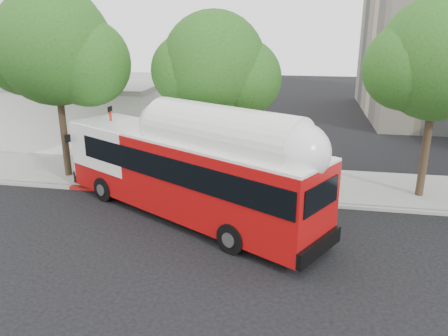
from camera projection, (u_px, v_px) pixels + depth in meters
name	position (u px, v px, depth m)	size (l,w,h in m)	color
ground	(209.00, 237.00, 17.03)	(120.00, 120.00, 0.00)	black
sidewalk	(235.00, 180.00, 23.08)	(60.00, 5.00, 0.15)	gray
curb_strip	(227.00, 198.00, 20.65)	(60.00, 0.30, 0.15)	gray
red_curb_segment	(166.00, 194.00, 21.17)	(10.00, 0.32, 0.16)	maroon
street_tree_left	(64.00, 52.00, 21.66)	(6.67, 5.80, 9.74)	#2D2116
street_tree_mid	(223.00, 68.00, 20.97)	(5.75, 5.00, 8.62)	#2D2116
street_tree_right	(448.00, 64.00, 18.93)	(6.21, 5.40, 9.18)	#2D2116
low_commercial_bldg	(63.00, 108.00, 31.88)	(16.20, 10.20, 4.25)	silver
transit_bus	(187.00, 175.00, 18.30)	(13.00, 8.78, 4.03)	#A60B0B
signal_pole	(113.00, 148.00, 21.20)	(0.12, 0.40, 4.22)	red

